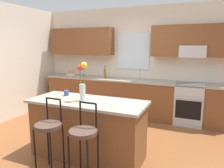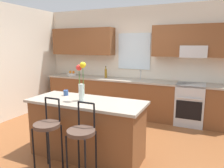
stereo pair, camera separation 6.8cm
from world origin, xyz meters
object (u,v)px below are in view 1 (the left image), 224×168
bar_stool_near (49,129)px  fruit_bowl_oranges (71,74)px  flower_vase (82,82)px  mug_ceramic (66,93)px  bottle_olive_oil (105,73)px  oven_range (189,104)px  kitchen_island (88,129)px  bar_stool_middle (84,135)px

bar_stool_near → fruit_bowl_oranges: bearing=118.3°
flower_vase → mug_ceramic: 0.54m
fruit_bowl_oranges → bottle_olive_oil: bearing=0.0°
flower_vase → fruit_bowl_oranges: bearing=127.6°
bar_stool_near → flower_vase: bearing=67.4°
oven_range → flower_vase: bearing=-122.9°
oven_range → bottle_olive_oil: (-2.10, 0.02, 0.58)m
kitchen_island → fruit_bowl_oranges: (-1.77, 2.19, 0.50)m
oven_range → bottle_olive_oil: 2.18m
flower_vase → fruit_bowl_oranges: (-1.72, 2.23, -0.26)m
mug_ceramic → fruit_bowl_oranges: fruit_bowl_oranges is taller
bar_stool_near → bar_stool_middle: 0.55m
oven_range → bar_stool_middle: size_ratio=0.88×
oven_range → bar_stool_near: bar_stool_near is taller
bar_stool_middle → bar_stool_near: bearing=180.0°
flower_vase → kitchen_island: bearing=40.4°
flower_vase → fruit_bowl_oranges: 2.83m
flower_vase → fruit_bowl_oranges: flower_vase is taller
kitchen_island → mug_ceramic: size_ratio=20.34×
oven_range → fruit_bowl_oranges: size_ratio=3.83×
bar_stool_middle → fruit_bowl_oranges: bearing=126.4°
bar_stool_near → bar_stool_middle: size_ratio=1.00×
mug_ceramic → bottle_olive_oil: bearing=96.5°
kitchen_island → bottle_olive_oil: bearing=108.1°
mug_ceramic → fruit_bowl_oranges: size_ratio=0.38×
kitchen_island → flower_vase: (-0.05, -0.04, 0.75)m
oven_range → kitchen_island: bearing=-122.5°
flower_vase → mug_ceramic: size_ratio=6.65×
oven_range → mug_ceramic: mug_ceramic is taller
bar_stool_near → fruit_bowl_oranges: (-1.50, 2.77, 0.33)m
bar_stool_middle → bottle_olive_oil: size_ratio=3.40×
bar_stool_near → flower_vase: 0.82m
mug_ceramic → bar_stool_middle: bearing=-43.9°
flower_vase → mug_ceramic: bearing=156.2°
mug_ceramic → kitchen_island: bearing=-17.0°
bottle_olive_oil → bar_stool_near: bearing=-80.9°
mug_ceramic → fruit_bowl_oranges: 2.41m
mug_ceramic → flower_vase: bearing=-23.8°
bottle_olive_oil → oven_range: bearing=-0.7°
flower_vase → bottle_olive_oil: size_ratio=1.95×
bar_stool_middle → flower_vase: (-0.33, 0.54, 0.58)m
kitchen_island → bar_stool_near: bar_stool_near is taller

